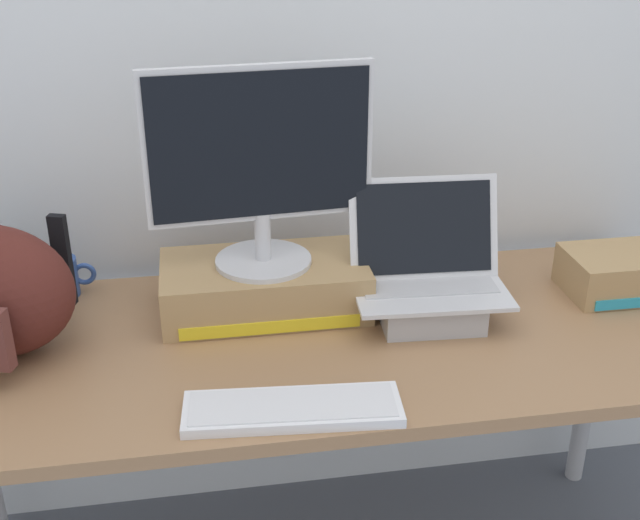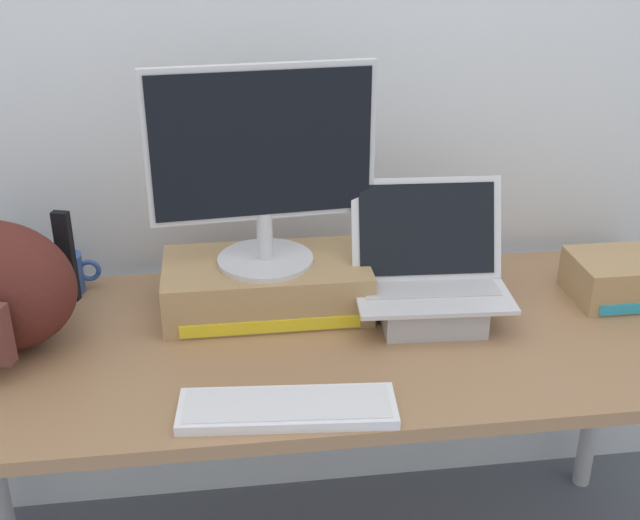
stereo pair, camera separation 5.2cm
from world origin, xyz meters
The scene contains 8 objects.
back_wall centered at (0.00, 0.45, 1.30)m, with size 7.00×0.10×2.60m, color silver.
desk centered at (0.00, 0.00, 0.68)m, with size 1.79×0.71×0.75m.
toner_box_yellow centered at (-0.11, 0.14, 0.81)m, with size 0.46×0.25×0.12m.
desktop_monitor centered at (-0.11, 0.14, 1.10)m, with size 0.49×0.22×0.44m.
open_laptop centered at (0.25, 0.05, 0.81)m, with size 0.35×0.25×0.30m.
external_keyboard centered at (-0.10, -0.27, 0.76)m, with size 0.41×0.16×0.02m.
coffee_mug centered at (-0.57, 0.28, 0.80)m, with size 0.13×0.08×0.09m.
toner_box_cyan centered at (0.77, 0.08, 0.80)m, with size 0.32×0.18×0.10m.
Camera 2 is at (-0.20, -1.49, 1.64)m, focal length 44.89 mm.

